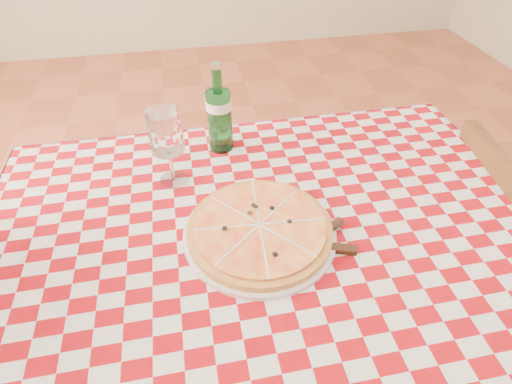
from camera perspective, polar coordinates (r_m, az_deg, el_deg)
dining_table at (r=0.98m, az=1.85°, el=-9.13°), size 1.20×0.80×0.75m
tablecloth at (r=0.91m, az=1.98°, el=-5.34°), size 1.30×0.90×0.01m
chair_near at (r=1.45m, az=30.03°, el=-6.71°), size 0.41×0.41×0.81m
pizza_plate at (r=0.87m, az=0.53°, el=-5.26°), size 0.36×0.36×0.04m
water_bottle at (r=1.08m, az=-5.32°, el=11.79°), size 0.08×0.08×0.25m
wine_glass at (r=0.98m, az=-12.43°, el=6.09°), size 0.10×0.10×0.20m
cutlery at (r=0.86m, az=7.71°, el=-7.32°), size 0.28×0.25×0.03m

